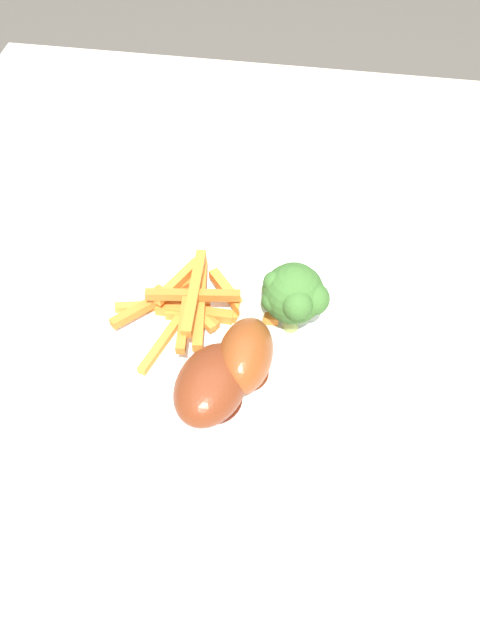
% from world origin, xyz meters
% --- Properties ---
extents(ground_plane, '(6.00, 6.00, 0.00)m').
position_xyz_m(ground_plane, '(0.00, 0.00, 0.00)').
color(ground_plane, '#4C4742').
extents(dining_table, '(0.95, 0.87, 0.72)m').
position_xyz_m(dining_table, '(0.00, 0.00, 0.61)').
color(dining_table, beige).
rests_on(dining_table, ground_plane).
extents(dinner_plate, '(0.25, 0.25, 0.01)m').
position_xyz_m(dinner_plate, '(0.01, -0.02, 0.73)').
color(dinner_plate, white).
rests_on(dinner_plate, dining_table).
extents(broccoli_floret_front, '(0.06, 0.06, 0.07)m').
position_xyz_m(broccoli_floret_front, '(0.00, 0.02, 0.78)').
color(broccoli_floret_front, '#8EA150').
rests_on(broccoli_floret_front, dinner_plate).
extents(carrot_fries_pile, '(0.13, 0.16, 0.04)m').
position_xyz_m(carrot_fries_pile, '(-0.00, -0.07, 0.75)').
color(carrot_fries_pile, orange).
rests_on(carrot_fries_pile, dinner_plate).
extents(chicken_drumstick_near, '(0.14, 0.08, 0.04)m').
position_xyz_m(chicken_drumstick_near, '(0.08, -0.03, 0.75)').
color(chicken_drumstick_near, '#4C1B0D').
rests_on(chicken_drumstick_near, dinner_plate).
extents(chicken_drumstick_far, '(0.13, 0.05, 0.05)m').
position_xyz_m(chicken_drumstick_far, '(0.05, -0.01, 0.76)').
color(chicken_drumstick_far, '#5B240F').
rests_on(chicken_drumstick_far, dinner_plate).
extents(fork, '(0.19, 0.04, 0.00)m').
position_xyz_m(fork, '(-0.25, -0.20, 0.72)').
color(fork, silver).
rests_on(fork, dining_table).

